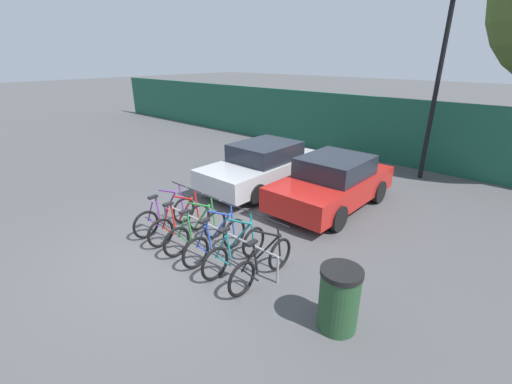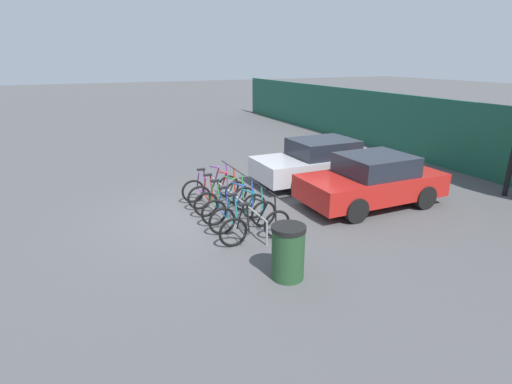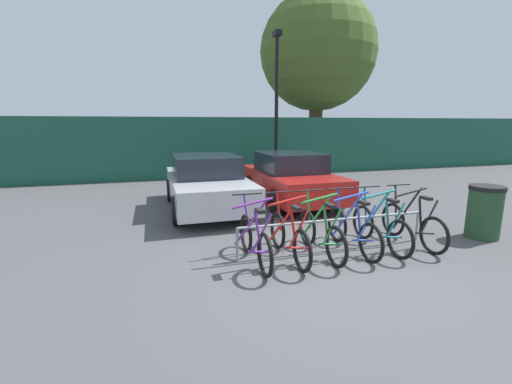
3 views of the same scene
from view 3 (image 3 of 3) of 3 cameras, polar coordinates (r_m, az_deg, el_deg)
ground_plane at (r=5.57m, az=12.45°, el=-12.17°), size 120.00×120.00×0.00m
hoarding_wall at (r=14.20m, az=-6.38°, el=7.37°), size 36.00×0.16×2.45m
bike_rack at (r=6.16m, az=13.02°, el=-5.11°), size 3.57×0.04×0.57m
bicycle_purple at (r=5.48m, az=-0.24°, el=-8.04°), size 0.68×1.71×1.05m
bicycle_red at (r=5.67m, az=5.49°, el=-7.44°), size 0.68×1.71×1.05m
bicycle_green at (r=5.90m, az=10.70°, el=-6.82°), size 0.68×1.71×1.05m
bicycle_blue at (r=6.20m, az=15.80°, el=-6.17°), size 0.68×1.71×1.05m
bicycle_teal at (r=6.51m, az=19.99°, el=-5.59°), size 0.68×1.71×1.05m
bicycle_black at (r=6.94m, az=24.57°, el=-4.92°), size 0.68×1.71×1.05m
car_silver at (r=8.94m, az=-8.27°, el=1.54°), size 1.91×4.24×1.40m
car_red at (r=9.67m, az=5.80°, el=2.33°), size 1.91×3.93×1.40m
lamp_post at (r=13.80m, az=3.44°, el=15.32°), size 0.24×0.44×5.61m
trash_bin at (r=7.98m, az=33.78°, el=-2.74°), size 0.63×0.63×1.03m
tree_behind_hoarding at (r=17.88m, az=10.25°, el=21.90°), size 5.52×5.52×8.31m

